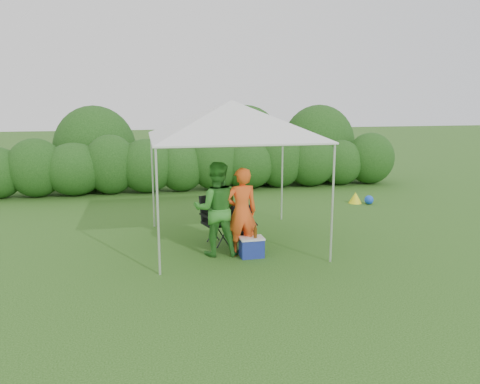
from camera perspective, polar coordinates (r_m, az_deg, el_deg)
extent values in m
plane|color=#366620|center=(9.07, -0.40, -7.05)|extent=(70.00, 70.00, 0.00)
ellipsoid|color=#235119|center=(14.88, -23.63, 2.71)|extent=(1.65, 1.40, 1.73)
cylinder|color=#382616|center=(14.99, -23.41, 0.02)|extent=(0.12, 0.12, 0.30)
ellipsoid|color=#235119|center=(14.71, -19.57, 2.63)|extent=(1.80, 1.53, 1.57)
cylinder|color=#382616|center=(14.81, -19.41, 0.19)|extent=(0.12, 0.12, 0.30)
ellipsoid|color=#235119|center=(14.59, -15.48, 3.25)|extent=(1.58, 1.34, 1.80)
cylinder|color=#382616|center=(14.71, -15.33, 0.36)|extent=(0.12, 0.12, 0.30)
ellipsoid|color=#235119|center=(14.57, -11.31, 3.14)|extent=(1.72, 1.47, 1.65)
cylinder|color=#382616|center=(14.68, -11.20, 0.53)|extent=(0.12, 0.12, 0.30)
ellipsoid|color=#235119|center=(14.63, -7.15, 3.01)|extent=(1.50, 1.28, 1.50)
cylinder|color=#382616|center=(14.73, -7.09, 0.70)|extent=(0.12, 0.12, 0.30)
ellipsoid|color=#235119|center=(14.74, -3.05, 3.59)|extent=(1.65, 1.40, 1.73)
cylinder|color=#382616|center=(14.85, -3.02, 0.86)|extent=(0.12, 0.12, 0.30)
ellipsoid|color=#235119|center=(14.94, 0.97, 3.42)|extent=(1.80, 1.53, 1.57)
cylinder|color=#382616|center=(15.05, 0.97, 1.02)|extent=(0.12, 0.12, 0.30)
ellipsoid|color=#235119|center=(15.20, 4.88, 3.94)|extent=(1.58, 1.34, 1.80)
cylinder|color=#382616|center=(15.31, 4.83, 1.16)|extent=(0.12, 0.12, 0.30)
ellipsoid|color=#235119|center=(15.54, 8.62, 3.74)|extent=(1.72, 1.47, 1.65)
cylinder|color=#382616|center=(15.65, 8.55, 1.29)|extent=(0.12, 0.12, 0.30)
ellipsoid|color=#235119|center=(15.95, 12.18, 3.54)|extent=(1.50, 1.28, 1.50)
cylinder|color=#382616|center=(16.04, 12.09, 1.42)|extent=(0.12, 0.12, 0.30)
ellipsoid|color=#235119|center=(16.40, 15.59, 3.98)|extent=(1.65, 1.40, 1.73)
cylinder|color=#382616|center=(16.50, 15.46, 1.53)|extent=(0.12, 0.12, 0.30)
cylinder|color=silver|center=(7.65, -9.98, -2.55)|extent=(0.04, 0.04, 2.10)
cylinder|color=silver|center=(8.29, 11.21, -1.50)|extent=(0.04, 0.04, 2.10)
cylinder|color=silver|center=(10.59, -10.58, 1.32)|extent=(0.04, 0.04, 2.10)
cylinder|color=silver|center=(11.06, 5.15, 1.90)|extent=(0.04, 0.04, 2.10)
cube|color=white|center=(9.12, -1.05, 6.66)|extent=(3.10, 3.10, 0.03)
pyramid|color=white|center=(9.10, -1.06, 8.95)|extent=(3.10, 3.10, 0.70)
cube|color=black|center=(8.98, 0.29, -4.78)|extent=(0.46, 0.42, 0.04)
cube|color=black|center=(9.10, 0.05, -2.98)|extent=(0.45, 0.13, 0.43)
cube|color=black|center=(8.90, -1.19, -3.90)|extent=(0.05, 0.38, 0.03)
cube|color=black|center=(8.99, 1.76, -3.74)|extent=(0.05, 0.38, 0.03)
cylinder|color=black|center=(8.82, -0.68, -6.33)|extent=(0.02, 0.02, 0.37)
cylinder|color=black|center=(8.90, 1.76, -6.18)|extent=(0.02, 0.02, 0.37)
cylinder|color=black|center=(9.18, -1.13, -5.62)|extent=(0.02, 0.02, 0.37)
cylinder|color=black|center=(9.25, 1.21, -5.48)|extent=(0.02, 0.02, 0.37)
cube|color=black|center=(9.30, -2.72, -3.83)|extent=(0.65, 0.62, 0.05)
cube|color=black|center=(9.43, -3.35, -1.85)|extent=(0.55, 0.30, 0.50)
cube|color=black|center=(9.14, -4.27, -2.94)|extent=(0.18, 0.44, 0.03)
cube|color=black|center=(9.38, -1.24, -2.54)|extent=(0.18, 0.44, 0.03)
cylinder|color=black|center=(9.08, -3.34, -5.63)|extent=(0.02, 0.02, 0.43)
cylinder|color=black|center=(9.27, -0.85, -5.25)|extent=(0.02, 0.02, 0.43)
cylinder|color=black|center=(9.46, -4.53, -4.93)|extent=(0.02, 0.02, 0.43)
cylinder|color=black|center=(9.65, -2.12, -4.58)|extent=(0.02, 0.02, 0.43)
imported|color=#FD551C|center=(8.56, 0.18, -2.45)|extent=(0.63, 0.45, 1.64)
imported|color=#35872C|center=(8.59, -2.89, -2.07)|extent=(0.92, 0.76, 1.74)
cube|color=navy|center=(8.64, 1.42, -6.82)|extent=(0.43, 0.31, 0.34)
cube|color=silver|center=(8.58, 1.43, -5.65)|extent=(0.45, 0.33, 0.03)
cylinder|color=#592D0C|center=(8.52, 1.89, -4.84)|extent=(0.06, 0.06, 0.24)
cone|color=yellow|center=(13.33, 13.88, -0.68)|extent=(0.37, 0.37, 0.31)
sphere|color=blue|center=(13.29, 15.44, -0.92)|extent=(0.25, 0.25, 0.25)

